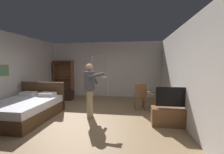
# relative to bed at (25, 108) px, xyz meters

# --- Properties ---
(ground_plane) EXTENTS (7.43, 7.43, 0.00)m
(ground_plane) POSITION_rel_bed_xyz_m (1.86, 0.06, -0.30)
(ground_plane) COLOR #997A56
(wall_back) EXTENTS (5.90, 0.12, 2.79)m
(wall_back) POSITION_rel_bed_xyz_m (1.86, 3.50, 1.09)
(wall_back) COLOR silver
(wall_back) RESTS_ON ground_plane
(wall_right) EXTENTS (0.12, 7.00, 2.79)m
(wall_right) POSITION_rel_bed_xyz_m (4.75, 0.06, 1.09)
(wall_right) COLOR silver
(wall_right) RESTS_ON ground_plane
(doorway_frame) EXTENTS (0.93, 0.08, 2.13)m
(doorway_frame) POSITION_rel_bed_xyz_m (1.58, 3.42, 0.92)
(doorway_frame) COLOR white
(doorway_frame) RESTS_ON ground_plane
(bed) EXTENTS (1.66, 2.06, 1.02)m
(bed) POSITION_rel_bed_xyz_m (0.00, 0.00, 0.00)
(bed) COLOR #4C331E
(bed) RESTS_ON ground_plane
(bookshelf) EXTENTS (1.02, 0.32, 1.85)m
(bookshelf) POSITION_rel_bed_xyz_m (-0.34, 3.28, 0.70)
(bookshelf) COLOR brown
(bookshelf) RESTS_ON ground_plane
(tv_flatscreen) EXTENTS (1.11, 0.40, 1.07)m
(tv_flatscreen) POSITION_rel_bed_xyz_m (4.39, 0.09, 0.01)
(tv_flatscreen) COLOR brown
(tv_flatscreen) RESTS_ON ground_plane
(side_table) EXTENTS (0.63, 0.63, 0.70)m
(side_table) POSITION_rel_bed_xyz_m (4.08, 1.20, 0.17)
(side_table) COLOR brown
(side_table) RESTS_ON ground_plane
(laptop) EXTENTS (0.32, 0.33, 0.17)m
(laptop) POSITION_rel_bed_xyz_m (4.05, 1.15, 0.45)
(laptop) COLOR black
(laptop) RESTS_ON side_table
(bottle_on_table) EXTENTS (0.06, 0.06, 0.24)m
(bottle_on_table) POSITION_rel_bed_xyz_m (4.22, 1.12, 0.50)
(bottle_on_table) COLOR #393212
(bottle_on_table) RESTS_ON side_table
(wooden_chair) EXTENTS (0.48, 0.48, 0.99)m
(wooden_chair) POSITION_rel_bed_xyz_m (3.58, 1.37, 0.24)
(wooden_chair) COLOR brown
(wooden_chair) RESTS_ON ground_plane
(person_blue_shirt) EXTENTS (0.73, 0.56, 1.69)m
(person_blue_shirt) POSITION_rel_bed_xyz_m (1.97, 0.42, 0.67)
(person_blue_shirt) COLOR tan
(person_blue_shirt) RESTS_ON ground_plane
(suitcase_dark) EXTENTS (0.49, 0.33, 0.44)m
(suitcase_dark) POSITION_rel_bed_xyz_m (0.28, 2.36, -0.08)
(suitcase_dark) COLOR black
(suitcase_dark) RESTS_ON ground_plane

